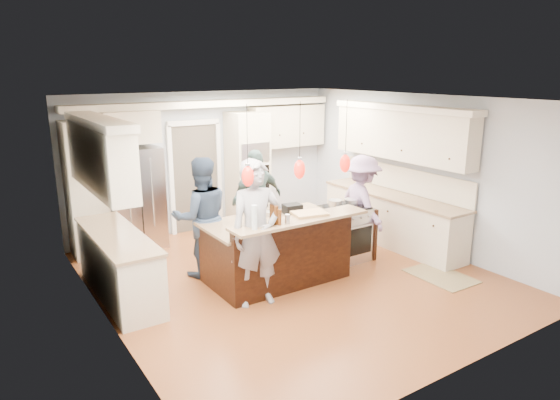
% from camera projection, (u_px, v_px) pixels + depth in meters
% --- Properties ---
extents(ground_plane, '(6.00, 6.00, 0.00)m').
position_uv_depth(ground_plane, '(292.00, 277.00, 7.70)').
color(ground_plane, '#A25A2C').
rests_on(ground_plane, ground).
extents(room_shell, '(5.54, 6.04, 2.72)m').
position_uv_depth(room_shell, '(293.00, 161.00, 7.24)').
color(room_shell, '#B2BCC6').
rests_on(room_shell, ground).
extents(refrigerator, '(0.90, 0.70, 1.80)m').
position_uv_depth(refrigerator, '(135.00, 198.00, 8.79)').
color(refrigerator, '#B7B7BC').
rests_on(refrigerator, ground).
extents(oven_column, '(0.72, 0.69, 2.30)m').
position_uv_depth(oven_column, '(248.00, 170.00, 9.96)').
color(oven_column, beige).
rests_on(oven_column, ground).
extents(back_upper_cabinets, '(5.30, 0.61, 2.54)m').
position_uv_depth(back_upper_cabinets, '(174.00, 150.00, 9.11)').
color(back_upper_cabinets, beige).
rests_on(back_upper_cabinets, ground).
extents(right_counter_run, '(0.64, 3.10, 2.51)m').
position_uv_depth(right_counter_run, '(395.00, 187.00, 8.98)').
color(right_counter_run, beige).
rests_on(right_counter_run, ground).
extents(left_cabinets, '(0.64, 2.30, 2.51)m').
position_uv_depth(left_cabinets, '(112.00, 225.00, 6.78)').
color(left_cabinets, beige).
rests_on(left_cabinets, ground).
extents(kitchen_island, '(2.10, 1.46, 1.12)m').
position_uv_depth(kitchen_island, '(276.00, 249.00, 7.51)').
color(kitchen_island, black).
rests_on(kitchen_island, ground).
extents(island_range, '(0.82, 0.71, 0.92)m').
position_uv_depth(island_range, '(345.00, 233.00, 8.32)').
color(island_range, '#B7B7BC').
rests_on(island_range, ground).
extents(pendant_lights, '(1.75, 0.15, 1.03)m').
position_uv_depth(pendant_lights, '(300.00, 169.00, 6.70)').
color(pendant_lights, black).
rests_on(pendant_lights, ground).
extents(person_bar_end, '(0.79, 0.58, 1.99)m').
position_uv_depth(person_bar_end, '(256.00, 233.00, 6.61)').
color(person_bar_end, gray).
rests_on(person_bar_end, ground).
extents(person_far_left, '(1.03, 0.88, 1.85)m').
position_uv_depth(person_far_left, '(202.00, 217.00, 7.57)').
color(person_far_left, '#2B3B53').
rests_on(person_far_left, ground).
extents(person_far_right, '(1.05, 0.49, 1.74)m').
position_uv_depth(person_far_right, '(257.00, 198.00, 8.95)').
color(person_far_right, '#415B58').
rests_on(person_far_right, ground).
extents(person_range_side, '(0.84, 1.21, 1.71)m').
position_uv_depth(person_range_side, '(362.00, 205.00, 8.52)').
color(person_range_side, '#92749D').
rests_on(person_range_side, ground).
extents(floor_rug, '(0.70, 1.01, 0.01)m').
position_uv_depth(floor_rug, '(441.00, 276.00, 7.71)').
color(floor_rug, '#948050').
rests_on(floor_rug, ground).
extents(water_bottle, '(0.08, 0.08, 0.32)m').
position_uv_depth(water_bottle, '(254.00, 217.00, 6.34)').
color(water_bottle, silver).
rests_on(water_bottle, kitchen_island).
extents(beer_bottle_a, '(0.08, 0.08, 0.25)m').
position_uv_depth(beer_bottle_a, '(276.00, 215.00, 6.56)').
color(beer_bottle_a, '#49240D').
rests_on(beer_bottle_a, kitchen_island).
extents(beer_bottle_b, '(0.05, 0.05, 0.21)m').
position_uv_depth(beer_bottle_b, '(279.00, 217.00, 6.54)').
color(beer_bottle_b, '#49240D').
rests_on(beer_bottle_b, kitchen_island).
extents(beer_bottle_c, '(0.08, 0.08, 0.25)m').
position_uv_depth(beer_bottle_c, '(272.00, 213.00, 6.65)').
color(beer_bottle_c, '#49240D').
rests_on(beer_bottle_c, kitchen_island).
extents(drink_can, '(0.07, 0.07, 0.13)m').
position_uv_depth(drink_can, '(287.00, 219.00, 6.60)').
color(drink_can, '#B7B7BC').
rests_on(drink_can, kitchen_island).
extents(cutting_board, '(0.53, 0.42, 0.04)m').
position_uv_depth(cutting_board, '(310.00, 213.00, 7.02)').
color(cutting_board, tan).
rests_on(cutting_board, kitchen_island).
extents(pot_large, '(0.22, 0.22, 0.13)m').
position_uv_depth(pot_large, '(335.00, 204.00, 8.11)').
color(pot_large, '#B7B7BC').
rests_on(pot_large, island_range).
extents(pot_small, '(0.22, 0.22, 0.11)m').
position_uv_depth(pot_small, '(351.00, 202.00, 8.24)').
color(pot_small, '#B7B7BC').
rests_on(pot_small, island_range).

